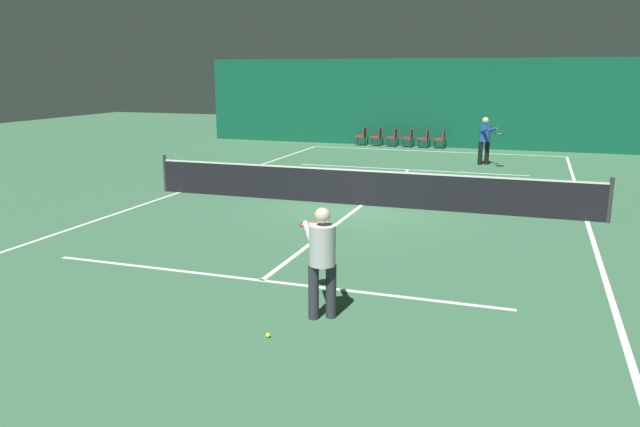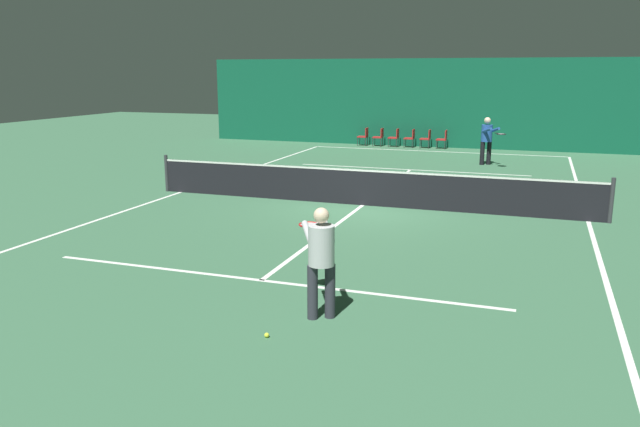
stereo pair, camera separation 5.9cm
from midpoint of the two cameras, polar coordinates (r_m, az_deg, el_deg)
name	(u,v)px [view 2 (the right image)]	position (r m, az deg, el deg)	size (l,w,h in m)	color
ground_plane	(363,205)	(16.46, 4.02, 0.76)	(60.00, 60.00, 0.00)	#386647
backdrop_curtain	(443,103)	(29.42, 11.21, 9.85)	(23.00, 0.12, 4.01)	#0F5138
court_line_baseline_far	(435,151)	(27.97, 10.54, 5.61)	(11.00, 0.10, 0.00)	white
court_line_service_far	(410,170)	(22.60, 8.34, 3.99)	(8.25, 0.10, 0.00)	white
court_line_service_near	(261,280)	(10.64, -5.22, -6.10)	(8.25, 0.10, 0.00)	white
court_line_sideline_left	(181,192)	(18.65, -12.51, 1.93)	(0.10, 23.80, 0.00)	white
court_line_sideline_right	(588,221)	(15.96, 23.42, -0.67)	(0.10, 23.80, 0.00)	white
court_line_centre	(363,205)	(16.46, 4.02, 0.77)	(0.10, 12.80, 0.00)	white
tennis_net	(363,186)	(16.36, 4.05, 2.51)	(12.00, 0.10, 1.07)	black
player_near	(321,254)	(8.79, 0.26, -3.71)	(0.97, 1.32, 1.62)	#2D2D38
player_far	(487,137)	(24.26, 15.10, 6.74)	(1.08, 1.36, 1.77)	black
courtside_chair_0	(364,135)	(29.71, 4.12, 7.15)	(0.44, 0.44, 0.84)	#2D2D2D
courtside_chair_1	(379,136)	(29.53, 5.52, 7.08)	(0.44, 0.44, 0.84)	#2D2D2D
courtside_chair_2	(395,136)	(29.36, 6.93, 7.02)	(0.44, 0.44, 0.84)	#2D2D2D
courtside_chair_3	(411,137)	(29.21, 8.36, 6.94)	(0.44, 0.44, 0.84)	#2D2D2D
courtside_chair_4	(427,137)	(29.08, 9.80, 6.87)	(0.44, 0.44, 0.84)	#2D2D2D
courtside_chair_5	(443,138)	(28.97, 11.26, 6.78)	(0.44, 0.44, 0.84)	#2D2D2D
tennis_ball	(267,335)	(8.46, -4.69, -11.03)	(0.07, 0.07, 0.07)	#D1DB33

